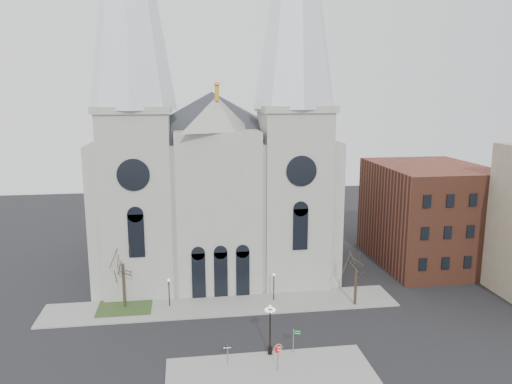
{
  "coord_description": "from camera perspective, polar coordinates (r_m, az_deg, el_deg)",
  "views": [
    {
      "loc": [
        -3.89,
        -42.21,
        24.03
      ],
      "look_at": [
        3.4,
        8.0,
        13.78
      ],
      "focal_mm": 35.0,
      "sensor_mm": 36.0,
      "label": 1
    }
  ],
  "objects": [
    {
      "name": "ped_lamp_right",
      "position": [
        58.77,
        2.05,
        -10.25
      ],
      "size": [
        0.32,
        0.32,
        3.26
      ],
      "color": "black",
      "rests_on": "sidewalk_far"
    },
    {
      "name": "ped_lamp_left",
      "position": [
        57.97,
        -9.92,
        -10.74
      ],
      "size": [
        0.32,
        0.32,
        3.26
      ],
      "color": "black",
      "rests_on": "sidewalk_far"
    },
    {
      "name": "sidewalk_far",
      "position": [
        58.49,
        -3.82,
        -12.79
      ],
      "size": [
        40.0,
        6.0,
        0.14
      ],
      "primitive_type": "cube",
      "color": "gray",
      "rests_on": "ground"
    },
    {
      "name": "tree_right",
      "position": [
        57.98,
        11.4,
        -8.53
      ],
      "size": [
        3.2,
        3.2,
        6.0
      ],
      "color": "black",
      "rests_on": "ground"
    },
    {
      "name": "sidewalk_near",
      "position": [
        44.79,
        2.01,
        -20.92
      ],
      "size": [
        18.0,
        10.0,
        0.14
      ],
      "primitive_type": "cube",
      "color": "gray",
      "rests_on": "ground"
    },
    {
      "name": "stop_sign",
      "position": [
        45.36,
        2.52,
        -17.74
      ],
      "size": [
        0.91,
        0.1,
        2.52
      ],
      "rotation": [
        0.0,
        0.0,
        0.03
      ],
      "color": "slate",
      "rests_on": "sidewalk_near"
    },
    {
      "name": "tree_left",
      "position": [
        57.7,
        -15.03,
        -7.62
      ],
      "size": [
        3.2,
        3.2,
        7.5
      ],
      "color": "black",
      "rests_on": "ground"
    },
    {
      "name": "cathedral",
      "position": [
        65.42,
        -4.86,
        6.52
      ],
      "size": [
        33.0,
        26.66,
        54.0
      ],
      "color": "#9D9B92",
      "rests_on": "ground"
    },
    {
      "name": "ground",
      "position": [
        48.73,
        -2.74,
        -18.14
      ],
      "size": [
        160.0,
        160.0,
        0.0
      ],
      "primitive_type": "plane",
      "color": "black",
      "rests_on": "ground"
    },
    {
      "name": "grass_patch",
      "position": [
        59.69,
        -14.75,
        -12.62
      ],
      "size": [
        6.0,
        5.0,
        0.18
      ],
      "primitive_type": "cube",
      "color": "#293F1B",
      "rests_on": "ground"
    },
    {
      "name": "one_way_sign",
      "position": [
        46.48,
        -3.26,
        -17.69
      ],
      "size": [
        0.82,
        0.08,
        1.87
      ],
      "rotation": [
        0.0,
        0.0,
        0.04
      ],
      "color": "slate",
      "rests_on": "sidewalk_near"
    },
    {
      "name": "globe_lamp",
      "position": [
        47.21,
        1.62,
        -14.78
      ],
      "size": [
        1.09,
        1.09,
        4.85
      ],
      "rotation": [
        0.0,
        0.0,
        -0.04
      ],
      "color": "black",
      "rests_on": "sidewalk_near"
    },
    {
      "name": "bg_building_brick",
      "position": [
        74.57,
        19.04,
        -2.41
      ],
      "size": [
        14.0,
        18.0,
        14.0
      ],
      "primitive_type": "cube",
      "color": "brown",
      "rests_on": "ground"
    },
    {
      "name": "street_name_sign",
      "position": [
        48.28,
        4.39,
        -16.39
      ],
      "size": [
        0.72,
        0.29,
        2.36
      ],
      "rotation": [
        0.0,
        0.0,
        -0.33
      ],
      "color": "slate",
      "rests_on": "sidewalk_near"
    }
  ]
}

